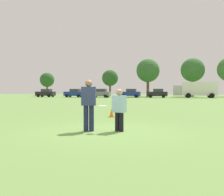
% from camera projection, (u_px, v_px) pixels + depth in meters
% --- Properties ---
extents(ground_plane, '(184.16, 184.16, 0.00)m').
position_uv_depth(ground_plane, '(104.00, 131.00, 9.09)').
color(ground_plane, '#6B9347').
extents(player_thrower, '(0.56, 0.40, 1.82)m').
position_uv_depth(player_thrower, '(89.00, 102.00, 9.11)').
color(player_thrower, '#1E234C').
rests_on(player_thrower, ground).
extents(player_defender, '(0.52, 0.42, 1.49)m').
position_uv_depth(player_defender, '(119.00, 108.00, 9.06)').
color(player_defender, black).
rests_on(player_defender, ground).
extents(frisbee, '(0.27, 0.27, 0.04)m').
position_uv_depth(frisbee, '(102.00, 106.00, 8.93)').
color(frisbee, white).
extents(traffic_cone, '(0.32, 0.32, 0.48)m').
position_uv_depth(traffic_cone, '(112.00, 113.00, 14.06)').
color(traffic_cone, '#D8590C').
rests_on(traffic_cone, ground).
extents(parked_car_near_left, '(4.24, 2.29, 1.82)m').
position_uv_depth(parked_car_near_left, '(46.00, 93.00, 58.08)').
color(parked_car_near_left, black).
rests_on(parked_car_near_left, ground).
extents(parked_car_mid_left, '(4.24, 2.29, 1.82)m').
position_uv_depth(parked_car_mid_left, '(74.00, 93.00, 55.86)').
color(parked_car_mid_left, navy).
rests_on(parked_car_mid_left, ground).
extents(parked_car_center, '(4.24, 2.29, 1.82)m').
position_uv_depth(parked_car_center, '(101.00, 93.00, 53.83)').
color(parked_car_center, slate).
rests_on(parked_car_center, ground).
extents(parked_car_mid_right, '(4.24, 2.29, 1.82)m').
position_uv_depth(parked_car_mid_right, '(130.00, 93.00, 53.84)').
color(parked_car_mid_right, navy).
rests_on(parked_car_mid_right, ground).
extents(parked_car_near_right, '(4.24, 2.29, 1.82)m').
position_uv_depth(parked_car_near_right, '(157.00, 93.00, 52.69)').
color(parked_car_near_right, black).
rests_on(parked_car_near_right, ground).
extents(box_truck, '(8.55, 3.14, 3.18)m').
position_uv_depth(box_truck, '(196.00, 89.00, 52.13)').
color(box_truck, white).
rests_on(box_truck, ground).
extents(tree_west_oak, '(3.91, 3.91, 6.35)m').
position_uv_depth(tree_west_oak, '(47.00, 80.00, 70.62)').
color(tree_west_oak, brown).
rests_on(tree_west_oak, ground).
extents(tree_west_maple, '(4.27, 4.27, 6.93)m').
position_uv_depth(tree_west_maple, '(110.00, 78.00, 68.49)').
color(tree_west_maple, brown).
rests_on(tree_west_maple, ground).
extents(tree_center_elm, '(5.57, 5.57, 9.04)m').
position_uv_depth(tree_center_elm, '(148.00, 71.00, 61.95)').
color(tree_center_elm, brown).
rests_on(tree_center_elm, ground).
extents(tree_east_birch, '(5.80, 5.80, 9.42)m').
position_uv_depth(tree_east_birch, '(193.00, 70.00, 63.37)').
color(tree_east_birch, brown).
rests_on(tree_east_birch, ground).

